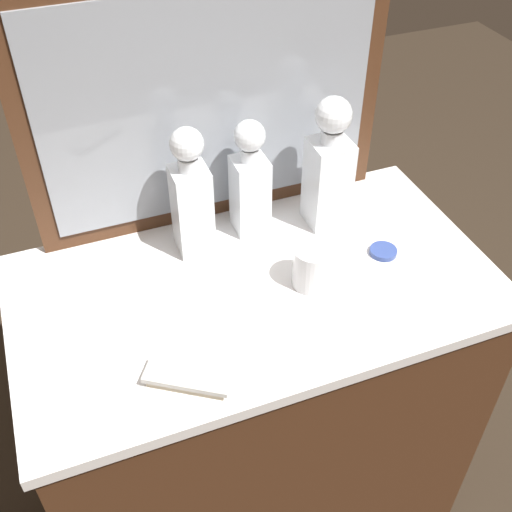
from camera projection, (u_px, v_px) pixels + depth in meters
ground_plane at (256, 496)px, 1.95m from camera, size 6.00×6.00×0.00m
dresser at (256, 409)px, 1.64m from camera, size 1.03×0.58×0.91m
dresser_mirror at (210, 104)px, 1.34m from camera, size 0.82×0.03×0.58m
crystal_decanter_far_left at (250, 188)px, 1.41m from camera, size 0.08×0.08×0.28m
crystal_decanter_left at (192, 203)px, 1.35m from camera, size 0.08×0.08×0.31m
crystal_decanter_right at (328, 174)px, 1.42m from camera, size 0.09×0.09×0.32m
crystal_tumbler_far_right at (313, 268)px, 1.32m from camera, size 0.09×0.09×0.10m
silver_brush_far_right at (188, 378)px, 1.14m from camera, size 0.17×0.14×0.02m
porcelain_dish at (383, 251)px, 1.41m from camera, size 0.06×0.06×0.01m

